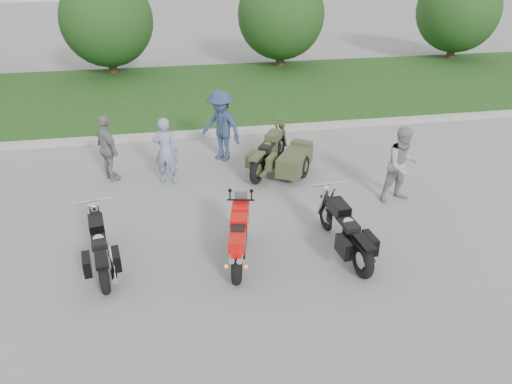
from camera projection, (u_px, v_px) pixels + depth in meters
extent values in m
plane|color=gray|center=(231.00, 251.00, 9.23)|extent=(80.00, 80.00, 0.00)
cube|color=#A2A099|center=(203.00, 134.00, 14.43)|extent=(60.00, 0.30, 0.15)
cube|color=#32581E|center=(193.00, 93.00, 18.05)|extent=(60.00, 8.00, 0.14)
cylinder|color=#3F2B1C|center=(112.00, 61.00, 20.24)|extent=(0.36, 0.36, 1.20)
sphere|color=#1C3E16|center=(107.00, 20.00, 19.50)|extent=(3.60, 3.60, 3.60)
cylinder|color=#3F2B1C|center=(280.00, 54.00, 21.36)|extent=(0.36, 0.36, 1.20)
sphere|color=#1C3E16|center=(281.00, 15.00, 20.62)|extent=(3.60, 3.60, 3.60)
cylinder|color=#3F2B1C|center=(452.00, 47.00, 22.65)|extent=(0.36, 0.36, 1.20)
sphere|color=#1C3E16|center=(458.00, 10.00, 21.91)|extent=(3.60, 3.60, 3.60)
torus|color=black|center=(237.00, 269.00, 8.28)|extent=(0.28, 0.58, 0.55)
torus|color=black|center=(241.00, 229.00, 9.43)|extent=(0.22, 0.54, 0.53)
cube|color=black|center=(239.00, 239.00, 8.72)|extent=(0.41, 0.84, 0.31)
cube|color=red|center=(239.00, 221.00, 8.79)|extent=(0.40, 0.54, 0.23)
cube|color=red|center=(237.00, 241.00, 8.27)|extent=(0.37, 0.54, 0.20)
cube|color=black|center=(238.00, 229.00, 8.49)|extent=(0.29, 0.35, 0.09)
cube|color=red|center=(241.00, 213.00, 9.10)|extent=(0.37, 0.41, 0.36)
cylinder|color=silver|center=(233.00, 257.00, 8.11)|extent=(0.18, 0.42, 0.19)
cylinder|color=silver|center=(240.00, 257.00, 8.11)|extent=(0.18, 0.42, 0.19)
torus|color=black|center=(104.00, 276.00, 8.05)|extent=(0.25, 0.63, 0.61)
torus|color=black|center=(98.00, 231.00, 9.31)|extent=(0.20, 0.59, 0.58)
cube|color=black|center=(100.00, 248.00, 8.64)|extent=(0.37, 1.10, 0.13)
cube|color=silver|center=(100.00, 245.00, 8.61)|extent=(0.33, 0.44, 0.32)
cube|color=black|center=(96.00, 225.00, 8.72)|extent=(0.33, 0.53, 0.20)
cube|color=black|center=(99.00, 241.00, 8.42)|extent=(0.32, 0.49, 0.11)
cube|color=black|center=(101.00, 260.00, 7.90)|extent=(0.27, 0.52, 0.05)
cylinder|color=silver|center=(112.00, 263.00, 8.49)|extent=(0.24, 1.00, 0.09)
torus|color=black|center=(363.00, 260.00, 8.42)|extent=(0.22, 0.67, 0.65)
torus|color=black|center=(327.00, 215.00, 9.79)|extent=(0.17, 0.62, 0.62)
cube|color=black|center=(344.00, 232.00, 9.07)|extent=(0.31, 1.17, 0.13)
cube|color=silver|center=(344.00, 228.00, 9.03)|extent=(0.32, 0.46, 0.34)
cube|color=black|center=(339.00, 208.00, 9.16)|extent=(0.31, 0.55, 0.21)
cube|color=black|center=(348.00, 224.00, 8.83)|extent=(0.31, 0.50, 0.12)
cube|color=black|center=(365.00, 243.00, 8.26)|extent=(0.25, 0.54, 0.06)
cylinder|color=silver|center=(360.00, 247.00, 8.88)|extent=(0.18, 1.06, 0.10)
torus|color=black|center=(257.00, 170.00, 11.58)|extent=(0.50, 0.66, 0.67)
torus|color=black|center=(280.00, 146.00, 12.94)|extent=(0.43, 0.60, 0.63)
cube|color=black|center=(269.00, 154.00, 12.22)|extent=(0.81, 1.12, 0.14)
cube|color=#404327|center=(269.00, 151.00, 12.18)|extent=(0.49, 0.53, 0.35)
cube|color=#404327|center=(273.00, 137.00, 12.30)|extent=(0.52, 0.61, 0.22)
cube|color=black|center=(267.00, 147.00, 11.98)|extent=(0.50, 0.57, 0.12)
cube|color=#404327|center=(257.00, 156.00, 11.42)|extent=(0.47, 0.58, 0.06)
cylinder|color=#404327|center=(271.00, 166.00, 11.94)|extent=(0.66, 0.98, 0.10)
cube|color=#404327|center=(295.00, 161.00, 11.92)|extent=(1.14, 1.38, 0.45)
torus|color=black|center=(305.00, 167.00, 11.90)|extent=(0.39, 0.53, 0.55)
imported|color=gray|center=(166.00, 151.00, 11.42)|extent=(0.67, 0.53, 1.60)
imported|color=gray|center=(402.00, 165.00, 10.63)|extent=(0.90, 0.75, 1.68)
imported|color=navy|center=(221.00, 126.00, 12.57)|extent=(1.29, 1.32, 1.82)
imported|color=gray|center=(108.00, 149.00, 11.55)|extent=(0.79, 1.01, 1.60)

